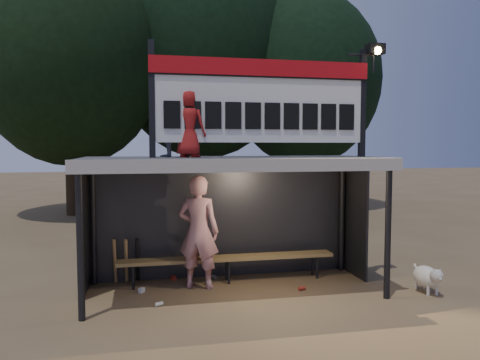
% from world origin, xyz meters
% --- Properties ---
extents(ground, '(80.00, 80.00, 0.00)m').
position_xyz_m(ground, '(0.00, 0.00, 0.00)').
color(ground, brown).
rests_on(ground, ground).
extents(player, '(0.86, 0.72, 2.00)m').
position_xyz_m(player, '(-0.56, 0.34, 1.00)').
color(player, silver).
rests_on(player, ground).
extents(child_a, '(0.66, 0.57, 1.18)m').
position_xyz_m(child_a, '(-1.05, 0.23, 2.91)').
color(child_a, slate).
rests_on(child_a, dugout_shelter).
extents(child_b, '(0.65, 0.59, 1.11)m').
position_xyz_m(child_b, '(-0.74, 0.02, 2.87)').
color(child_b, maroon).
rests_on(child_b, dugout_shelter).
extents(dugout_shelter, '(5.10, 2.08, 2.32)m').
position_xyz_m(dugout_shelter, '(0.00, 0.24, 1.85)').
color(dugout_shelter, '#3C3C3E').
rests_on(dugout_shelter, ground).
extents(scoreboard_assembly, '(4.10, 0.27, 1.99)m').
position_xyz_m(scoreboard_assembly, '(0.56, -0.01, 3.32)').
color(scoreboard_assembly, black).
rests_on(scoreboard_assembly, dugout_shelter).
extents(bench, '(4.00, 0.35, 0.48)m').
position_xyz_m(bench, '(0.00, 0.55, 0.43)').
color(bench, olive).
rests_on(bench, ground).
extents(tree_left, '(6.46, 6.46, 9.27)m').
position_xyz_m(tree_left, '(-4.00, 10.00, 5.51)').
color(tree_left, '#302215').
rests_on(tree_left, ground).
extents(tree_mid, '(7.22, 7.22, 10.36)m').
position_xyz_m(tree_mid, '(1.00, 11.50, 6.17)').
color(tree_mid, black).
rests_on(tree_mid, ground).
extents(tree_right, '(6.08, 6.08, 8.72)m').
position_xyz_m(tree_right, '(5.00, 10.50, 5.19)').
color(tree_right, black).
rests_on(tree_right, ground).
extents(dog, '(0.36, 0.81, 0.49)m').
position_xyz_m(dog, '(3.24, -0.77, 0.28)').
color(dog, beige).
rests_on(dog, ground).
extents(bats, '(0.48, 0.33, 0.84)m').
position_xyz_m(bats, '(-1.83, 0.82, 0.43)').
color(bats, olive).
rests_on(bats, ground).
extents(litter, '(2.86, 1.50, 0.08)m').
position_xyz_m(litter, '(-0.55, 0.29, 0.04)').
color(litter, '#A82C1C').
rests_on(litter, ground).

